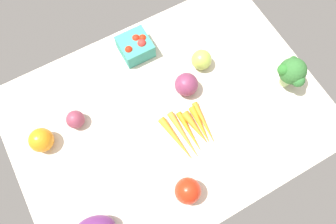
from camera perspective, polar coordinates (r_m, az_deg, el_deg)
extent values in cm
cube|color=beige|center=(107.18, 0.00, -0.57)|extent=(104.00, 76.00, 2.00)
cone|color=orange|center=(102.22, 1.55, -4.95)|extent=(4.61, 17.20, 2.53)
cone|color=orange|center=(102.86, 2.89, -4.20)|extent=(2.78, 17.79, 2.23)
cone|color=orange|center=(103.39, 3.94, -3.62)|extent=(2.24, 15.05, 2.03)
cone|color=orange|center=(103.49, 5.06, -2.90)|extent=(4.17, 12.77, 2.93)
cone|color=orange|center=(104.23, 5.93, -2.44)|extent=(3.59, 13.95, 2.32)
cone|color=orange|center=(104.76, 6.65, -2.04)|extent=(3.62, 15.79, 2.06)
cylinder|color=#AAC583|center=(116.07, 20.68, 5.61)|extent=(3.66, 3.66, 5.12)
sphere|color=#2E662D|center=(111.18, 21.69, 6.94)|extent=(8.92, 8.92, 8.92)
sphere|color=#296C28|center=(108.59, 20.22, 7.22)|extent=(3.89, 3.89, 3.89)
sphere|color=#2E6B30|center=(110.64, 22.55, 5.32)|extent=(4.36, 4.36, 4.36)
sphere|color=#295F26|center=(112.45, 21.82, 8.67)|extent=(3.01, 3.01, 3.01)
sphere|color=orange|center=(107.13, -22.02, -4.74)|extent=(7.80, 7.80, 7.80)
ellipsoid|color=red|center=(95.85, 3.62, -14.11)|extent=(10.41, 10.41, 9.10)
sphere|color=#9FB546|center=(111.74, 6.09, 9.42)|extent=(7.16, 7.16, 7.16)
sphere|color=#783150|center=(106.31, 3.36, 5.00)|extent=(8.04, 8.04, 8.04)
sphere|color=#843548|center=(106.74, -16.46, -1.30)|extent=(6.08, 6.08, 6.08)
cube|color=teal|center=(115.04, -5.96, 11.69)|extent=(10.82, 10.82, 6.18)
sphere|color=red|center=(111.31, -7.13, 11.16)|extent=(2.72, 2.72, 2.72)
sphere|color=red|center=(114.01, -5.81, 13.10)|extent=(3.04, 3.04, 3.04)
sphere|color=red|center=(113.60, -4.63, 13.18)|extent=(2.80, 2.80, 2.80)
sphere|color=red|center=(112.24, -4.77, 12.29)|extent=(3.19, 3.19, 3.19)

